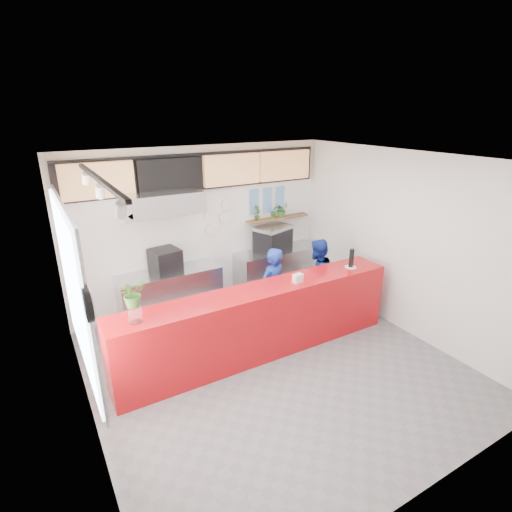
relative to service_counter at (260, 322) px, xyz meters
name	(u,v)px	position (x,y,z in m)	size (l,w,h in m)	color
floor	(274,366)	(0.00, -0.40, -0.55)	(5.00, 5.00, 0.00)	slate
ceiling	(278,160)	(0.00, -0.40, 2.45)	(5.00, 5.00, 0.00)	silver
wall_back	(203,228)	(0.00, 2.10, 0.95)	(5.00, 5.00, 0.00)	white
wall_left	(78,319)	(-2.50, -0.40, 0.95)	(5.00, 5.00, 0.00)	white
wall_right	(403,243)	(2.50, -0.40, 0.95)	(5.00, 5.00, 0.00)	white
service_counter	(260,322)	(0.00, 0.00, 0.00)	(4.50, 0.60, 1.10)	#AD0C12
cream_band	(200,168)	(0.00, 2.09, 2.05)	(5.00, 0.02, 0.80)	beige
prep_bench	(171,294)	(-0.80, 1.80, -0.10)	(1.80, 0.60, 0.90)	#B2B5BA
panini_oven	(165,261)	(-0.85, 1.80, 0.56)	(0.46, 0.46, 0.42)	black
extraction_hood	(164,202)	(-0.80, 1.75, 1.60)	(1.20, 0.70, 0.35)	#B2B5BA
hood_lip	(165,214)	(-0.80, 1.75, 1.40)	(1.20, 0.70, 0.08)	#B2B5BA
right_bench	(278,270)	(1.50, 1.80, -0.10)	(1.80, 0.60, 0.90)	#B2B5BA
espresso_machine	(273,240)	(1.36, 1.80, 0.57)	(0.69, 0.49, 0.44)	black
espresso_tray	(273,228)	(1.36, 1.80, 0.83)	(0.72, 0.50, 0.07)	#ADB0B5
herb_shelf	(278,218)	(1.60, 2.00, 0.95)	(1.40, 0.18, 0.04)	brown
menu_board_far_left	(98,181)	(-1.75, 1.98, 2.00)	(1.10, 0.10, 0.55)	tan
menu_board_mid_left	(170,175)	(-0.59, 1.98, 2.00)	(1.10, 0.10, 0.55)	black
menu_board_mid_right	(232,170)	(0.57, 1.98, 2.00)	(1.10, 0.10, 0.55)	tan
menu_board_far_right	(285,165)	(1.73, 1.98, 2.00)	(1.10, 0.10, 0.55)	tan
soffit	(201,171)	(0.00, 2.06, 2.00)	(4.80, 0.04, 0.65)	black
window_pane	(74,290)	(-2.47, -0.10, 1.15)	(0.04, 2.20, 1.90)	silver
window_frame	(76,290)	(-2.45, -0.10, 1.15)	(0.03, 2.30, 2.00)	#B2B5BA
wall_clock_rim	(88,305)	(-2.46, -1.30, 1.50)	(0.30, 0.30, 0.05)	black
wall_clock_face	(92,304)	(-2.43, -1.30, 1.50)	(0.26, 0.26, 0.02)	white
track_rail	(99,179)	(-2.10, -0.40, 2.39)	(0.05, 2.40, 0.04)	black
dec_plate_a	(210,214)	(0.15, 2.07, 1.20)	(0.24, 0.24, 0.03)	silver
dec_plate_b	(225,218)	(0.45, 2.07, 1.10)	(0.24, 0.24, 0.03)	silver
dec_plate_c	(211,230)	(0.15, 2.07, 0.90)	(0.24, 0.24, 0.03)	silver
dec_plate_d	(227,204)	(0.50, 2.07, 1.35)	(0.24, 0.24, 0.03)	silver
photo_frame_a	(254,196)	(1.10, 2.08, 1.45)	(0.20, 0.02, 0.25)	#598CBF
photo_frame_b	(267,194)	(1.40, 2.08, 1.45)	(0.20, 0.02, 0.25)	#598CBF
photo_frame_c	(280,193)	(1.70, 2.08, 1.45)	(0.20, 0.02, 0.25)	#598CBF
photo_frame_d	(254,208)	(1.10, 2.08, 1.20)	(0.20, 0.02, 0.25)	#598CBF
photo_frame_e	(267,206)	(1.40, 2.08, 1.20)	(0.20, 0.02, 0.25)	#598CBF
photo_frame_f	(280,205)	(1.70, 2.08, 1.20)	(0.20, 0.02, 0.25)	#598CBF
staff_center	(272,290)	(0.54, 0.52, 0.19)	(0.54, 0.35, 1.48)	navy
staff_right	(316,278)	(1.54, 0.59, 0.17)	(0.70, 0.55, 1.44)	navy
herb_a	(257,213)	(1.12, 2.00, 1.13)	(0.16, 0.11, 0.31)	#336322
herb_b	(274,211)	(1.51, 2.00, 1.10)	(0.14, 0.12, 0.26)	#336322
herb_c	(281,210)	(1.69, 2.00, 1.12)	(0.27, 0.23, 0.29)	#336322
glass_vase	(135,315)	(-1.84, -0.06, 0.65)	(0.17, 0.17, 0.21)	silver
basil_vase	(133,293)	(-1.84, -0.06, 0.95)	(0.32, 0.28, 0.35)	#336322
napkin_holder	(298,278)	(0.61, -0.09, 0.62)	(0.15, 0.10, 0.13)	silver
white_plate	(351,267)	(1.73, -0.04, 0.56)	(0.19, 0.19, 0.01)	silver
pepper_mill	(351,258)	(1.73, -0.04, 0.72)	(0.08, 0.08, 0.31)	black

